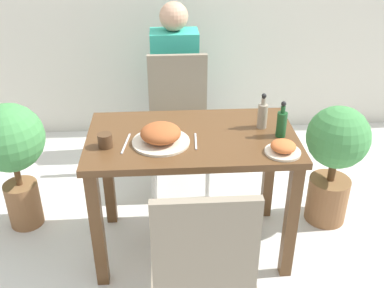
% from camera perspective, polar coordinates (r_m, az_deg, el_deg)
% --- Properties ---
extents(ground_plane, '(16.00, 16.00, 0.00)m').
position_cam_1_polar(ground_plane, '(2.71, 0.00, -12.56)').
color(ground_plane, silver).
extents(dining_table, '(1.07, 0.62, 0.73)m').
position_cam_1_polar(dining_table, '(2.35, 0.00, -1.59)').
color(dining_table, brown).
rests_on(dining_table, ground_plane).
extents(chair_near, '(0.42, 0.42, 0.89)m').
position_cam_1_polar(chair_near, '(1.89, 1.22, -14.60)').
color(chair_near, gray).
rests_on(chair_near, ground_plane).
extents(chair_far, '(0.42, 0.42, 0.89)m').
position_cam_1_polar(chair_far, '(3.03, -1.71, 3.62)').
color(chair_far, gray).
rests_on(chair_far, ground_plane).
extents(food_plate, '(0.29, 0.29, 0.10)m').
position_cam_1_polar(food_plate, '(2.21, -4.00, 1.15)').
color(food_plate, beige).
rests_on(food_plate, dining_table).
extents(side_plate, '(0.17, 0.17, 0.06)m').
position_cam_1_polar(side_plate, '(2.17, 11.49, -0.50)').
color(side_plate, beige).
rests_on(side_plate, dining_table).
extents(drink_cup, '(0.07, 0.07, 0.07)m').
position_cam_1_polar(drink_cup, '(2.21, -10.98, 0.44)').
color(drink_cup, '#4C331E').
rests_on(drink_cup, dining_table).
extents(sauce_bottle, '(0.05, 0.05, 0.19)m').
position_cam_1_polar(sauce_bottle, '(2.37, 8.94, 3.73)').
color(sauce_bottle, gray).
rests_on(sauce_bottle, dining_table).
extents(condiment_bottle, '(0.05, 0.05, 0.19)m').
position_cam_1_polar(condiment_bottle, '(2.30, 11.31, 2.64)').
color(condiment_bottle, '#194C23').
rests_on(condiment_bottle, dining_table).
extents(fork_utensil, '(0.04, 0.20, 0.00)m').
position_cam_1_polar(fork_utensil, '(2.24, -8.40, 0.07)').
color(fork_utensil, silver).
rests_on(fork_utensil, dining_table).
extents(spoon_utensil, '(0.02, 0.16, 0.00)m').
position_cam_1_polar(spoon_utensil, '(2.23, 0.49, 0.34)').
color(spoon_utensil, silver).
rests_on(spoon_utensil, dining_table).
extents(potted_plant_left, '(0.39, 0.39, 0.80)m').
position_cam_1_polar(potted_plant_left, '(2.76, -21.92, -0.61)').
color(potted_plant_left, brown).
rests_on(potted_plant_left, ground_plane).
extents(potted_plant_right, '(0.37, 0.37, 0.77)m').
position_cam_1_polar(potted_plant_right, '(2.77, 17.70, -1.33)').
color(potted_plant_right, brown).
rests_on(potted_plant_right, ground_plane).
extents(person_figure, '(0.34, 0.22, 1.17)m').
position_cam_1_polar(person_figure, '(3.35, -2.17, 7.71)').
color(person_figure, '#2D3347').
rests_on(person_figure, ground_plane).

